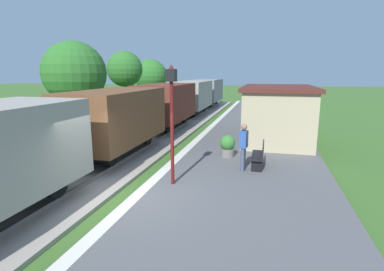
{
  "coord_description": "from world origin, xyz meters",
  "views": [
    {
      "loc": [
        3.92,
        -7.44,
        3.72
      ],
      "look_at": [
        0.97,
        4.2,
        1.18
      ],
      "focal_mm": 28.08,
      "sensor_mm": 36.0,
      "label": 1
    }
  ],
  "objects": [
    {
      "name": "freight_train",
      "position": [
        -2.4,
        10.71,
        1.68
      ],
      "size": [
        2.5,
        32.6,
        2.72
      ],
      "color": "gray",
      "rests_on": "rail_near"
    },
    {
      "name": "tree_trackside_far",
      "position": [
        -8.52,
        10.15,
        3.67
      ],
      "size": [
        4.12,
        4.12,
        5.74
      ],
      "color": "#4C3823",
      "rests_on": "ground"
    },
    {
      "name": "person_waiting",
      "position": [
        3.15,
        3.01,
        1.18
      ],
      "size": [
        0.3,
        0.41,
        1.71
      ],
      "rotation": [
        0.0,
        0.0,
        2.98
      ],
      "color": "#474C66",
      "rests_on": "platform_slab"
    },
    {
      "name": "bench_near_hut",
      "position": [
        3.71,
        3.59,
        0.72
      ],
      "size": [
        0.42,
        1.5,
        0.91
      ],
      "color": "black",
      "rests_on": "platform_slab"
    },
    {
      "name": "tree_field_left",
      "position": [
        -7.8,
        15.96,
        3.96
      ],
      "size": [
        2.95,
        2.95,
        5.46
      ],
      "color": "#4C3823",
      "rests_on": "ground"
    },
    {
      "name": "tree_field_distant",
      "position": [
        -7.75,
        21.51,
        3.37
      ],
      "size": [
        3.29,
        3.29,
        5.02
      ],
      "color": "#4C3823",
      "rests_on": "ground"
    },
    {
      "name": "platform_edge_stripe",
      "position": [
        0.4,
        0.0,
        0.25
      ],
      "size": [
        0.36,
        60.0,
        0.01
      ],
      "primitive_type": "cube",
      "color": "silver",
      "rests_on": "platform_slab"
    },
    {
      "name": "rail_far",
      "position": [
        -3.12,
        0.0,
        0.19
      ],
      "size": [
        0.07,
        60.0,
        0.14
      ],
      "primitive_type": "cube",
      "color": "slate",
      "rests_on": "track_ballast"
    },
    {
      "name": "rail_near",
      "position": [
        -1.68,
        0.0,
        0.19
      ],
      "size": [
        0.07,
        60.0,
        0.14
      ],
      "primitive_type": "cube",
      "color": "slate",
      "rests_on": "track_ballast"
    },
    {
      "name": "potted_planter",
      "position": [
        2.37,
        4.7,
        0.72
      ],
      "size": [
        0.64,
        0.64,
        0.92
      ],
      "color": "slate",
      "rests_on": "platform_slab"
    },
    {
      "name": "platform_slab",
      "position": [
        3.2,
        0.0,
        0.12
      ],
      "size": [
        6.0,
        60.0,
        0.25
      ],
      "primitive_type": "cube",
      "color": "#565659",
      "rests_on": "ground"
    },
    {
      "name": "track_ballast",
      "position": [
        -2.4,
        0.0,
        0.06
      ],
      "size": [
        3.8,
        60.0,
        0.12
      ],
      "primitive_type": "cube",
      "color": "#9E9389",
      "rests_on": "ground"
    },
    {
      "name": "station_hut",
      "position": [
        4.4,
        8.51,
        1.65
      ],
      "size": [
        3.5,
        5.8,
        2.78
      ],
      "color": "tan",
      "rests_on": "platform_slab"
    },
    {
      "name": "ground_plane",
      "position": [
        0.0,
        0.0,
        0.0
      ],
      "size": [
        160.0,
        160.0,
        0.0
      ],
      "primitive_type": "plane",
      "color": "#3D6628"
    },
    {
      "name": "lamp_post_near",
      "position": [
        1.11,
        1.15,
        2.8
      ],
      "size": [
        0.28,
        0.28,
        3.7
      ],
      "color": "#591414",
      "rests_on": "platform_slab"
    }
  ]
}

